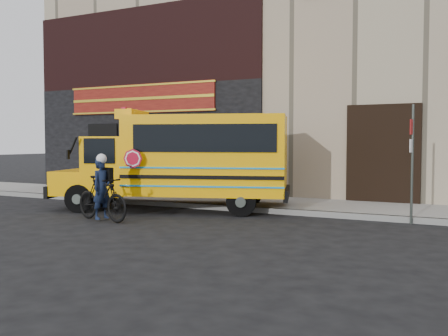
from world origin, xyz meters
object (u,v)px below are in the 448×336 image
bicycle (102,198)px  school_bus (185,159)px  cyclist (102,190)px  sign_pole (412,158)px

bicycle → school_bus: bearing=-5.6°
school_bus → cyclist: size_ratio=4.68×
school_bus → bicycle: school_bus is taller
sign_pole → cyclist: 7.69m
school_bus → cyclist: 2.86m
cyclist → bicycle: bearing=-157.5°
sign_pole → cyclist: sign_pole is taller
bicycle → sign_pole: bearing=-54.9°
school_bus → bicycle: bearing=-108.2°
bicycle → cyclist: cyclist is taller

